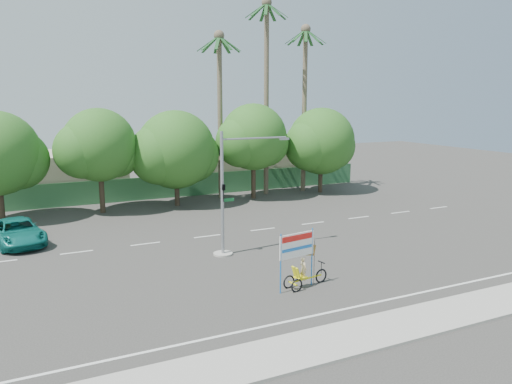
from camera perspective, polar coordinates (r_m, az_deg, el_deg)
name	(u,v)px	position (r m, az deg, el deg)	size (l,w,h in m)	color
ground	(296,269)	(26.31, 4.62, -8.82)	(120.00, 120.00, 0.00)	#33302D
sidewalk_near	(394,327)	(20.64, 15.45, -14.66)	(50.00, 2.40, 0.12)	gray
fence	(177,186)	(45.38, -9.06, 0.67)	(38.00, 0.08, 2.00)	#336B3D
building_left	(53,176)	(47.97, -22.19, 1.75)	(12.00, 8.00, 4.00)	#BCAD96
building_right	(238,166)	(52.14, -2.05, 2.96)	(14.00, 8.00, 3.60)	#BCAD96
tree_left	(99,148)	(39.97, -17.54, 4.85)	(6.66, 5.60, 8.07)	#473828
tree_center	(175,152)	(41.28, -9.22, 4.54)	(7.62, 6.40, 7.85)	#473828
tree_right	(253,139)	(43.68, -0.35, 6.02)	(6.90, 5.80, 8.36)	#473828
tree_far_right	(321,143)	(47.11, 7.41, 5.55)	(7.38, 6.20, 7.94)	#473828
palm_tall	(266,79)	(45.81, 1.20, 12.78)	(3.73, 3.79, 17.45)	#70604C
palm_mid	(305,91)	(47.71, 5.58, 11.36)	(3.73, 3.79, 15.45)	#70604C
palm_short	(220,97)	(43.95, -4.15, 10.75)	(3.73, 3.79, 14.45)	#70604C
traffic_signal	(228,204)	(28.03, -3.28, -1.38)	(4.72, 1.10, 7.00)	gray
trike_billboard	(301,264)	(23.56, 5.17, -8.24)	(2.86, 0.89, 2.83)	black
pickup_truck	(17,232)	(33.71, -25.62, -4.13)	(2.54, 5.51, 1.53)	#0F6C64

